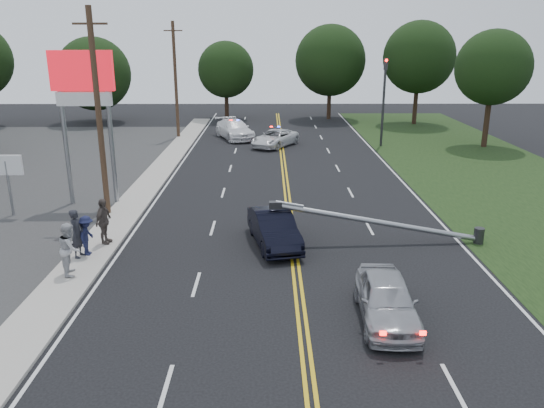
{
  "coord_description": "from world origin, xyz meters",
  "views": [
    {
      "loc": [
        -1.05,
        -13.53,
        8.55
      ],
      "look_at": [
        -0.91,
        8.36,
        1.7
      ],
      "focal_mm": 35.0,
      "sensor_mm": 36.0,
      "label": 1
    }
  ],
  "objects_px": {
    "utility_pole_far": "(176,80)",
    "bystander_d": "(104,221)",
    "crashed_sedan": "(274,228)",
    "waiting_sedan": "(387,299)",
    "utility_pole_mid": "(99,114)",
    "fallen_streetlight": "(390,224)",
    "small_sign": "(7,170)",
    "pylon_sign": "(83,91)",
    "bystander_c": "(87,235)",
    "emergency_b": "(235,129)",
    "bystander_b": "(70,249)",
    "emergency_a": "(275,138)",
    "bystander_a": "(77,233)",
    "traffic_signal": "(384,95)"
  },
  "relations": [
    {
      "from": "fallen_streetlight",
      "to": "bystander_b",
      "type": "bearing_deg",
      "value": -165.51
    },
    {
      "from": "traffic_signal",
      "to": "bystander_d",
      "type": "relative_size",
      "value": 3.54
    },
    {
      "from": "fallen_streetlight",
      "to": "utility_pole_mid",
      "type": "relative_size",
      "value": 0.94
    },
    {
      "from": "traffic_signal",
      "to": "bystander_a",
      "type": "bearing_deg",
      "value": -125.71
    },
    {
      "from": "pylon_sign",
      "to": "bystander_b",
      "type": "height_order",
      "value": "pylon_sign"
    },
    {
      "from": "waiting_sedan",
      "to": "utility_pole_far",
      "type": "bearing_deg",
      "value": 112.6
    },
    {
      "from": "emergency_a",
      "to": "bystander_b",
      "type": "relative_size",
      "value": 2.49
    },
    {
      "from": "emergency_b",
      "to": "bystander_a",
      "type": "distance_m",
      "value": 27.52
    },
    {
      "from": "emergency_b",
      "to": "bystander_c",
      "type": "relative_size",
      "value": 3.46
    },
    {
      "from": "bystander_c",
      "to": "bystander_b",
      "type": "bearing_deg",
      "value": 179.19
    },
    {
      "from": "bystander_c",
      "to": "bystander_a",
      "type": "bearing_deg",
      "value": 127.7
    },
    {
      "from": "bystander_d",
      "to": "emergency_a",
      "type": "bearing_deg",
      "value": -7.72
    },
    {
      "from": "utility_pole_far",
      "to": "bystander_d",
      "type": "distance_m",
      "value": 26.52
    },
    {
      "from": "small_sign",
      "to": "bystander_d",
      "type": "xyz_separation_m",
      "value": [
        5.91,
        -4.2,
        -1.22
      ]
    },
    {
      "from": "bystander_b",
      "to": "bystander_d",
      "type": "bearing_deg",
      "value": -20.51
    },
    {
      "from": "bystander_b",
      "to": "bystander_c",
      "type": "bearing_deg",
      "value": -14.49
    },
    {
      "from": "fallen_streetlight",
      "to": "emergency_a",
      "type": "bearing_deg",
      "value": 102.22
    },
    {
      "from": "fallen_streetlight",
      "to": "bystander_a",
      "type": "xyz_separation_m",
      "value": [
        -12.9,
        -1.66,
        0.2
      ]
    },
    {
      "from": "crashed_sedan",
      "to": "waiting_sedan",
      "type": "relative_size",
      "value": 1.06
    },
    {
      "from": "fallen_streetlight",
      "to": "crashed_sedan",
      "type": "relative_size",
      "value": 2.07
    },
    {
      "from": "fallen_streetlight",
      "to": "utility_pole_mid",
      "type": "height_order",
      "value": "utility_pole_mid"
    },
    {
      "from": "emergency_a",
      "to": "bystander_d",
      "type": "height_order",
      "value": "bystander_d"
    },
    {
      "from": "traffic_signal",
      "to": "bystander_a",
      "type": "relative_size",
      "value": 3.54
    },
    {
      "from": "pylon_sign",
      "to": "utility_pole_mid",
      "type": "xyz_separation_m",
      "value": [
        1.3,
        -2.0,
        -0.91
      ]
    },
    {
      "from": "traffic_signal",
      "to": "utility_pole_mid",
      "type": "distance_m",
      "value": 25.12
    },
    {
      "from": "waiting_sedan",
      "to": "crashed_sedan",
      "type": "bearing_deg",
      "value": 120.92
    },
    {
      "from": "utility_pole_mid",
      "to": "bystander_d",
      "type": "relative_size",
      "value": 5.02
    },
    {
      "from": "utility_pole_mid",
      "to": "bystander_d",
      "type": "bearing_deg",
      "value": -75.24
    },
    {
      "from": "utility_pole_far",
      "to": "bystander_d",
      "type": "relative_size",
      "value": 5.02
    },
    {
      "from": "small_sign",
      "to": "emergency_a",
      "type": "relative_size",
      "value": 0.63
    },
    {
      "from": "traffic_signal",
      "to": "emergency_a",
      "type": "xyz_separation_m",
      "value": [
        -8.84,
        -0.19,
        -3.52
      ]
    },
    {
      "from": "small_sign",
      "to": "fallen_streetlight",
      "type": "bearing_deg",
      "value": -12.4
    },
    {
      "from": "traffic_signal",
      "to": "bystander_d",
      "type": "distance_m",
      "value": 27.76
    },
    {
      "from": "pylon_sign",
      "to": "bystander_d",
      "type": "distance_m",
      "value": 8.25
    },
    {
      "from": "utility_pole_far",
      "to": "bystander_c",
      "type": "bearing_deg",
      "value": -88.38
    },
    {
      "from": "fallen_streetlight",
      "to": "waiting_sedan",
      "type": "xyz_separation_m",
      "value": [
        -1.54,
        -6.58,
        -0.19
      ]
    },
    {
      "from": "crashed_sedan",
      "to": "bystander_d",
      "type": "bearing_deg",
      "value": 168.49
    },
    {
      "from": "small_sign",
      "to": "waiting_sedan",
      "type": "xyz_separation_m",
      "value": [
        16.65,
        -10.58,
        -1.61
      ]
    },
    {
      "from": "utility_pole_mid",
      "to": "emergency_a",
      "type": "distance_m",
      "value": 20.29
    },
    {
      "from": "waiting_sedan",
      "to": "traffic_signal",
      "type": "bearing_deg",
      "value": 81.43
    },
    {
      "from": "utility_pole_far",
      "to": "emergency_a",
      "type": "bearing_deg",
      "value": -25.81
    },
    {
      "from": "emergency_a",
      "to": "emergency_b",
      "type": "xyz_separation_m",
      "value": [
        -3.55,
        3.65,
        0.14
      ]
    },
    {
      "from": "pylon_sign",
      "to": "emergency_b",
      "type": "bearing_deg",
      "value": 71.77
    },
    {
      "from": "fallen_streetlight",
      "to": "bystander_c",
      "type": "distance_m",
      "value": 12.69
    },
    {
      "from": "pylon_sign",
      "to": "waiting_sedan",
      "type": "distance_m",
      "value": 18.95
    },
    {
      "from": "traffic_signal",
      "to": "bystander_c",
      "type": "bearing_deg",
      "value": -125.51
    },
    {
      "from": "fallen_streetlight",
      "to": "utility_pole_far",
      "type": "xyz_separation_m",
      "value": [
        -13.39,
        26.0,
        4.17
      ]
    },
    {
      "from": "waiting_sedan",
      "to": "bystander_b",
      "type": "relative_size",
      "value": 2.15
    },
    {
      "from": "utility_pole_far",
      "to": "crashed_sedan",
      "type": "height_order",
      "value": "utility_pole_far"
    },
    {
      "from": "pylon_sign",
      "to": "fallen_streetlight",
      "type": "distance_m",
      "value": 16.66
    }
  ]
}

